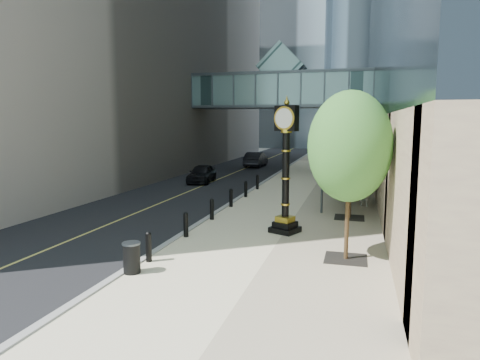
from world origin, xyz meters
name	(u,v)px	position (x,y,z in m)	size (l,w,h in m)	color
ground	(217,282)	(0.00, 0.00, 0.00)	(320.00, 320.00, 0.00)	gray
road	(265,160)	(-7.00, 40.00, 0.01)	(8.00, 180.00, 0.02)	black
sidewalk	(332,161)	(1.00, 40.00, 0.03)	(8.00, 180.00, 0.06)	beige
curb	(298,161)	(-3.00, 40.00, 0.04)	(0.25, 180.00, 0.07)	gray
distant_tower_c	(326,26)	(-6.00, 120.00, 32.50)	(22.00, 22.00, 65.00)	#94AABB
skywalk	(282,88)	(-3.00, 28.00, 7.71)	(17.00, 4.20, 5.80)	#466F71
entrance_canopy	(351,130)	(3.48, 14.00, 4.19)	(3.00, 8.00, 4.38)	#383F44
bollard_row	(222,204)	(-2.70, 9.00, 0.51)	(0.20, 16.20, 0.90)	black
street_trees	(354,134)	(3.60, 16.68, 3.91)	(2.98, 28.79, 6.12)	black
street_clock	(286,176)	(1.03, 5.98, 2.44)	(1.35, 1.35, 5.49)	black
trash_bin	(132,259)	(-2.70, -0.11, 0.51)	(0.52, 0.52, 0.90)	black
pedestrian	(364,192)	(4.31, 12.69, 0.87)	(0.59, 0.39, 1.62)	beige
car_near	(202,173)	(-7.65, 19.37, 0.72)	(1.64, 4.08, 1.39)	black
car_far	(256,159)	(-6.32, 31.96, 0.79)	(1.63, 4.68, 1.54)	black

